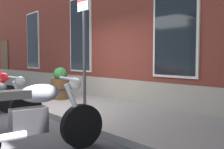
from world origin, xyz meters
TOP-DOWN VIEW (x-y plane):
  - ground_plane at (0.00, 0.00)m, footprint 140.00×140.00m
  - sidewalk at (0.00, 1.21)m, footprint 32.72×2.41m
  - motorcycle_grey_naked at (2.30, -1.16)m, footprint 0.62×2.02m
  - parking_sign at (1.19, 0.39)m, footprint 0.36×0.07m
  - barrel_planter at (-1.14, 1.17)m, footprint 0.59×0.59m

SIDE VIEW (x-z plane):
  - ground_plane at x=0.00m, z-range 0.00..0.00m
  - sidewalk at x=0.00m, z-range 0.00..0.12m
  - motorcycle_grey_naked at x=2.30m, z-range -0.01..1.00m
  - barrel_planter at x=-1.14m, z-range 0.06..0.97m
  - parking_sign at x=1.19m, z-range 0.49..3.05m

